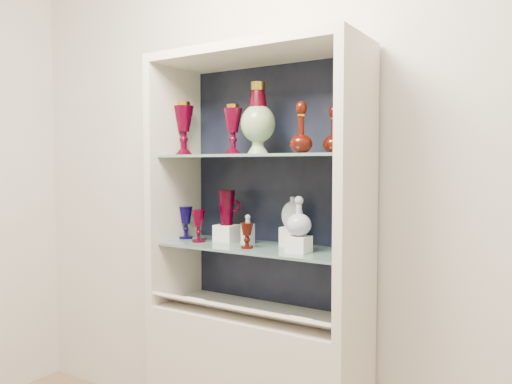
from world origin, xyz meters
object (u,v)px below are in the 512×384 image
Objects in this scene: pedestal_lamp_right at (233,130)px; cameo_medallion at (347,211)px; ruby_decanter_b at (334,128)px; ruby_goblet_tall at (199,226)px; pedestal_lamp_left at (184,129)px; clear_square_bottle at (248,229)px; cobalt_goblet at (186,222)px; ruby_decanter_a at (301,124)px; enamel_urn at (258,118)px; flat_flask at (292,211)px; ruby_pitcher at (227,208)px; clear_round_decanter at (299,217)px; ruby_goblet_small at (247,235)px; lidded_bowl at (348,142)px.

cameo_medallion is (0.50, 0.14, -0.36)m from pedestal_lamp_right.
pedestal_lamp_right reaches higher than ruby_decanter_b.
pedestal_lamp_left is at bearing 161.08° from ruby_goblet_tall.
clear_square_bottle is (0.05, 0.06, -0.47)m from pedestal_lamp_right.
ruby_goblet_tall is (0.13, -0.06, -0.00)m from cobalt_goblet.
ruby_decanter_a reaches higher than ruby_goblet_tall.
enamel_urn is at bearing 6.36° from ruby_goblet_tall.
flat_flask is 1.00× the size of cameo_medallion.
flat_flask is (0.35, 0.03, -0.00)m from ruby_pitcher.
clear_square_bottle is 0.86× the size of clear_round_decanter.
clear_round_decanter is (0.54, -0.00, 0.07)m from ruby_goblet_tall.
ruby_pitcher is at bearing 41.40° from ruby_goblet_tall.
ruby_pitcher is at bearing 173.09° from flat_flask.
pedestal_lamp_left is at bearing 174.85° from cameo_medallion.
ruby_goblet_tall is 1.10× the size of flat_flask.
pedestal_lamp_left is 0.66m from ruby_goblet_small.
enamel_urn is 0.52m from clear_square_bottle.
enamel_urn is (0.44, -0.01, 0.03)m from pedestal_lamp_left.
cobalt_goblet is (-0.69, 0.07, -0.46)m from ruby_decanter_a.
ruby_decanter_b is (0.46, 0.09, -0.00)m from pedestal_lamp_right.
clear_round_decanter is (0.67, -0.04, -0.40)m from pedestal_lamp_left.
ruby_pitcher is (-0.46, 0.10, -0.38)m from ruby_decanter_a.
cobalt_goblet is at bearing 168.44° from ruby_goblet_small.
clear_square_bottle is at bearing 121.23° from ruby_goblet_small.
lidded_bowl is 0.70m from ruby_pitcher.
clear_round_decanter is at bearing 6.62° from ruby_goblet_small.
clear_square_bottle is 0.24m from flat_flask.
clear_square_bottle reaches higher than ruby_goblet_small.
ruby_goblet_small is (-0.26, -0.02, -0.48)m from ruby_decanter_a.
clear_square_bottle is (0.13, -0.01, -0.10)m from ruby_pitcher.
clear_square_bottle is (0.36, 0.03, -0.48)m from pedestal_lamp_left.
ruby_decanter_a reaches higher than pedestal_lamp_right.
lidded_bowl reaches higher than cobalt_goblet.
cobalt_goblet is at bearing 173.85° from cameo_medallion.
ruby_decanter_a is 1.55× the size of ruby_goblet_tall.
clear_round_decanter is (-0.01, 0.01, -0.39)m from ruby_decanter_a.
cameo_medallion is (0.59, 0.07, 0.01)m from ruby_pitcher.
clear_round_decanter is at bearing 145.98° from ruby_decanter_a.
lidded_bowl reaches higher than cameo_medallion.
pedestal_lamp_right is 1.46× the size of ruby_goblet_tall.
pedestal_lamp_right is 0.39m from ruby_pitcher.
pedestal_lamp_right is 0.71× the size of enamel_urn.
enamel_urn is at bearing -33.27° from ruby_pitcher.
ruby_pitcher is (0.10, 0.09, 0.09)m from ruby_goblet_tall.
pedestal_lamp_right is at bearing -6.69° from cobalt_goblet.
ruby_goblet_small is at bearing -157.92° from ruby_decanter_b.
ruby_pitcher reaches higher than ruby_goblet_tall.
enamel_urn is 2.80× the size of ruby_goblet_small.
enamel_urn is at bearing 169.06° from ruby_decanter_a.
enamel_urn reaches higher than ruby_goblet_small.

